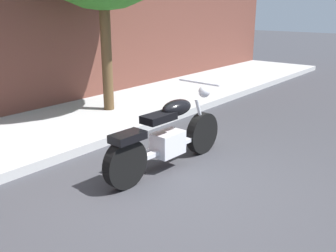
{
  "coord_description": "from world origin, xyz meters",
  "views": [
    {
      "loc": [
        -3.3,
        -2.7,
        2.14
      ],
      "look_at": [
        0.46,
        0.35,
        0.61
      ],
      "focal_mm": 40.68,
      "sensor_mm": 36.0,
      "label": 1
    }
  ],
  "objects": [
    {
      "name": "sidewalk",
      "position": [
        0.0,
        2.86,
        0.07
      ],
      "size": [
        20.5,
        2.42,
        0.14
      ],
      "primitive_type": "cube",
      "color": "#AEAEAE",
      "rests_on": "ground"
    },
    {
      "name": "motorcycle",
      "position": [
        0.46,
        0.35,
        0.45
      ],
      "size": [
        2.19,
        0.7,
        1.12
      ],
      "color": "black",
      "rests_on": "ground"
    },
    {
      "name": "ground_plane",
      "position": [
        0.0,
        0.0,
        0.0
      ],
      "size": [
        60.0,
        60.0,
        0.0
      ],
      "primitive_type": "plane",
      "color": "#38383D"
    }
  ]
}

